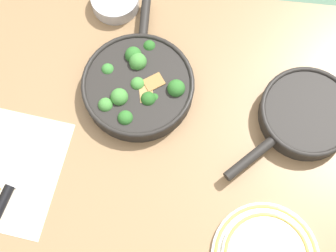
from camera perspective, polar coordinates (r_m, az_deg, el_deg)
The scene contains 8 objects.
ground_plane at distance 1.90m, azimuth 0.00°, elevation -8.06°, with size 14.00×14.00×0.00m, color #51755B.
dining_table_red at distance 1.25m, azimuth 0.00°, elevation -1.84°, with size 1.08×0.81×0.76m.
skillet_broccoli at distance 1.17m, azimuth -3.63°, elevation 5.00°, with size 0.28×0.40×0.07m.
skillet_eggs at distance 1.19m, azimuth 16.40°, elevation 1.35°, with size 0.31×0.31×0.05m.
wooden_spoon at distance 1.27m, azimuth 19.69°, elevation 4.65°, with size 0.30×0.22×0.02m.
parchment_sheet at distance 1.20m, azimuth -19.69°, elevation -4.84°, with size 0.32×0.32×0.00m.
grater_knife at distance 1.17m, azimuth -18.77°, elevation -7.20°, with size 0.08×0.23×0.02m.
prep_bowl_steel at distance 1.31m, azimuth -6.45°, elevation 14.92°, with size 0.13×0.13×0.04m.
Camera 1 is at (0.04, -0.38, 1.86)m, focal length 50.00 mm.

